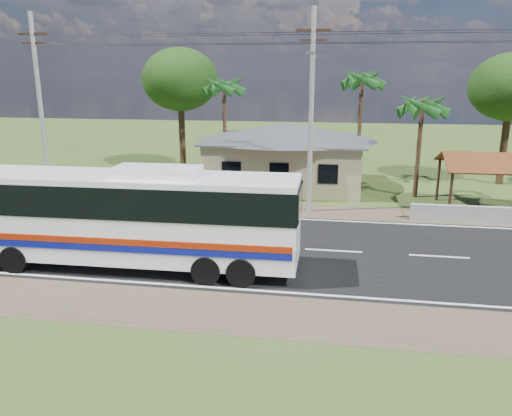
{
  "coord_description": "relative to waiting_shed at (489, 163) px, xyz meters",
  "views": [
    {
      "loc": [
        4.45,
        -21.14,
        7.64
      ],
      "look_at": [
        0.85,
        1.0,
        1.56
      ],
      "focal_mm": 35.0,
      "sensor_mm": 36.0,
      "label": 1
    }
  ],
  "objects": [
    {
      "name": "tree_behind_shed",
      "position": [
        3.0,
        7.5,
        3.95
      ],
      "size": [
        5.6,
        5.6,
        9.02
      ],
      "color": "#47301E",
      "rests_on": "ground"
    },
    {
      "name": "concrete_barrier",
      "position": [
        -1.0,
        -2.9,
        -2.28
      ],
      "size": [
        7.0,
        0.3,
        0.9
      ],
      "primitive_type": "cube",
      "color": "#9E9E99",
      "rests_on": "ground"
    },
    {
      "name": "palm_far",
      "position": [
        -17.0,
        7.5,
        3.95
      ],
      "size": [
        2.8,
        2.8,
        7.7
      ],
      "color": "#47301E",
      "rests_on": "ground"
    },
    {
      "name": "tree_behind_house",
      "position": [
        -21.0,
        9.5,
        4.39
      ],
      "size": [
        6.0,
        6.0,
        9.61
      ],
      "color": "#47301E",
      "rests_on": "ground"
    },
    {
      "name": "waiting_shed",
      "position": [
        0.0,
        0.0,
        0.0
      ],
      "size": [
        5.2,
        4.48,
        3.35
      ],
      "color": "#352013",
      "rests_on": "ground"
    },
    {
      "name": "motorcycle",
      "position": [
        -1.29,
        -1.97,
        -2.29
      ],
      "size": [
        1.68,
        0.63,
        0.87
      ],
      "primitive_type": "imported",
      "rotation": [
        0.0,
        0.0,
        1.54
      ],
      "color": "black",
      "rests_on": "ground"
    },
    {
      "name": "ground",
      "position": [
        -13.0,
        -8.5,
        -2.73
      ],
      "size": [
        120.0,
        120.0,
        0.0
      ],
      "primitive_type": "plane",
      "color": "#354D1B",
      "rests_on": "ground"
    },
    {
      "name": "road",
      "position": [
        -13.0,
        -8.5,
        -2.72
      ],
      "size": [
        120.0,
        16.0,
        0.03
      ],
      "color": "black",
      "rests_on": "ground"
    },
    {
      "name": "house",
      "position": [
        -12.0,
        4.5,
        -0.09
      ],
      "size": [
        12.4,
        10.0,
        5.0
      ],
      "color": "tan",
      "rests_on": "ground"
    },
    {
      "name": "palm_near",
      "position": [
        -3.5,
        2.5,
        2.98
      ],
      "size": [
        2.8,
        2.8,
        6.7
      ],
      "color": "#47301E",
      "rests_on": "ground"
    },
    {
      "name": "utility_poles",
      "position": [
        -10.33,
        -2.01,
        3.04
      ],
      "size": [
        32.8,
        2.22,
        11.0
      ],
      "color": "#9E9E99",
      "rests_on": "ground"
    },
    {
      "name": "coach_bus",
      "position": [
        -16.48,
        -11.67,
        -0.36
      ],
      "size": [
        13.4,
        3.08,
        4.15
      ],
      "rotation": [
        0.0,
        0.0,
        0.01
      ],
      "color": "white",
      "rests_on": "ground"
    },
    {
      "name": "palm_mid",
      "position": [
        -7.0,
        7.0,
        4.43
      ],
      "size": [
        2.8,
        2.8,
        8.2
      ],
      "color": "#47301E",
      "rests_on": "ground"
    }
  ]
}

